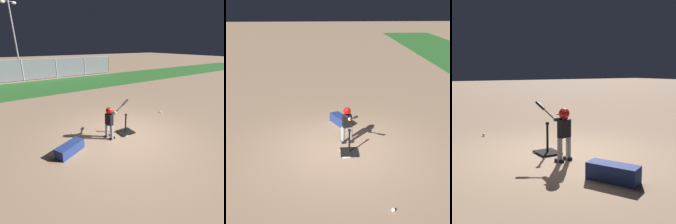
{
  "view_description": "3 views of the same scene",
  "coord_description": "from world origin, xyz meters",
  "views": [
    {
      "loc": [
        -3.06,
        -3.98,
        2.81
      ],
      "look_at": [
        -0.41,
        0.12,
        0.91
      ],
      "focal_mm": 28.0,
      "sensor_mm": 36.0,
      "label": 1
    },
    {
      "loc": [
        7.52,
        -0.42,
        3.89
      ],
      "look_at": [
        -0.53,
        -0.03,
        0.89
      ],
      "focal_mm": 50.0,
      "sensor_mm": 36.0,
      "label": 2
    },
    {
      "loc": [
        -5.53,
        3.23,
        1.77
      ],
      "look_at": [
        -0.3,
        0.12,
        0.94
      ],
      "focal_mm": 50.0,
      "sensor_mm": 36.0,
      "label": 3
    }
  ],
  "objects": [
    {
      "name": "ground_plane",
      "position": [
        0.0,
        0.0,
        0.0
      ],
      "size": [
        90.0,
        90.0,
        0.0
      ],
      "primitive_type": "plane",
      "color": "#93755B"
    },
    {
      "name": "grass_outfield_strip",
      "position": [
        0.0,
        8.82,
        0.01
      ],
      "size": [
        56.0,
        5.05,
        0.02
      ],
      "primitive_type": "cube",
      "color": "#286026",
      "rests_on": "ground_plane"
    },
    {
      "name": "backstop_fence",
      "position": [
        0.0,
        11.97,
        0.9
      ],
      "size": [
        13.69,
        0.08,
        1.7
      ],
      "color": "#9E9EA3",
      "rests_on": "ground_plane"
    },
    {
      "name": "home_plate",
      "position": [
        0.23,
        0.23,
        0.01
      ],
      "size": [
        0.49,
        0.49,
        0.02
      ],
      "primitive_type": "cube",
      "rotation": [
        0.0,
        0.0,
        0.13
      ],
      "color": "white",
      "rests_on": "ground_plane"
    },
    {
      "name": "batting_tee",
      "position": [
        0.2,
        0.23,
        0.07
      ],
      "size": [
        0.51,
        0.46,
        0.68
      ],
      "color": "black",
      "rests_on": "ground_plane"
    },
    {
      "name": "batter_child",
      "position": [
        -0.42,
        0.22,
        0.66
      ],
      "size": [
        0.96,
        0.39,
        1.12
      ],
      "color": "gray",
      "rests_on": "ground_plane"
    },
    {
      "name": "baseball",
      "position": [
        2.62,
        0.88,
        0.04
      ],
      "size": [
        0.07,
        0.07,
        0.07
      ],
      "primitive_type": "sphere",
      "color": "white",
      "rests_on": "ground_plane"
    },
    {
      "name": "bleachers_far_right",
      "position": [
        2.21,
        13.48,
        0.51
      ],
      "size": [
        3.18,
        1.82,
        1.05
      ],
      "color": "#ADAFB7",
      "rests_on": "ground_plane"
    },
    {
      "name": "equipment_bag",
      "position": [
        -1.8,
        0.1,
        0.14
      ],
      "size": [
        0.89,
        0.66,
        0.28
      ],
      "primitive_type": "cube",
      "rotation": [
        0.0,
        0.0,
        0.46
      ],
      "color": "navy",
      "rests_on": "ground_plane"
    },
    {
      "name": "field_light_pole",
      "position": [
        -0.4,
        23.11,
        5.2
      ],
      "size": [
        1.76,
        0.44,
        7.86
      ],
      "color": "slate",
      "rests_on": "ground_plane"
    }
  ]
}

